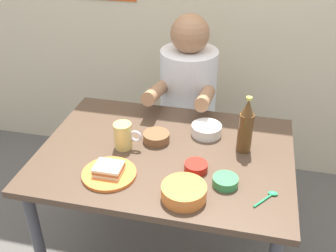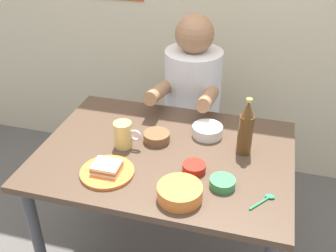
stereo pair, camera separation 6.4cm
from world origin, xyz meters
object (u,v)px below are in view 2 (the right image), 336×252
at_px(sandwich, 107,167).
at_px(condiment_bowl_brown, 157,136).
at_px(stool, 191,146).
at_px(beer_bottle, 246,129).
at_px(beer_mug, 124,135).
at_px(plate_orange, 107,172).
at_px(dining_table, 165,168).
at_px(person_seated, 192,86).

height_order(sandwich, condiment_bowl_brown, sandwich).
distance_m(stool, beer_bottle, 0.82).
distance_m(beer_mug, condiment_bowl_brown, 0.15).
relative_size(stool, plate_orange, 2.05).
xyz_separation_m(dining_table, condiment_bowl_brown, (-0.06, 0.07, 0.12)).
relative_size(plate_orange, beer_bottle, 0.84).
xyz_separation_m(plate_orange, condiment_bowl_brown, (0.12, 0.28, 0.02)).
relative_size(dining_table, sandwich, 10.00).
distance_m(beer_mug, beer_bottle, 0.53).
xyz_separation_m(beer_mug, beer_bottle, (0.52, 0.10, 0.06)).
height_order(dining_table, person_seated, person_seated).
distance_m(stool, sandwich, 0.96).
bearing_deg(condiment_bowl_brown, beer_bottle, 2.55).
relative_size(dining_table, beer_mug, 8.73).
relative_size(stool, beer_mug, 3.57).
height_order(dining_table, condiment_bowl_brown, condiment_bowl_brown).
bearing_deg(beer_bottle, dining_table, -165.37).
bearing_deg(person_seated, plate_orange, -101.51).
bearing_deg(beer_mug, condiment_bowl_brown, 31.83).
xyz_separation_m(person_seated, plate_orange, (-0.17, -0.83, -0.02)).
relative_size(person_seated, beer_bottle, 2.75).
height_order(person_seated, sandwich, person_seated).
bearing_deg(sandwich, stool, 78.64).
xyz_separation_m(beer_bottle, condiment_bowl_brown, (-0.39, -0.02, -0.10)).
distance_m(plate_orange, beer_mug, 0.21).
relative_size(person_seated, plate_orange, 3.27).
bearing_deg(beer_bottle, plate_orange, -149.77).
bearing_deg(sandwich, condiment_bowl_brown, 66.24).
relative_size(sandwich, condiment_bowl_brown, 0.92).
xyz_separation_m(person_seated, condiment_bowl_brown, (-0.05, -0.55, -0.00)).
bearing_deg(stool, dining_table, -88.79).
relative_size(sandwich, beer_bottle, 0.42).
height_order(plate_orange, beer_mug, beer_mug).
relative_size(stool, person_seated, 0.63).
bearing_deg(beer_bottle, stool, 122.37).
bearing_deg(plate_orange, beer_bottle, 30.23).
bearing_deg(plate_orange, person_seated, 78.49).
bearing_deg(stool, sandwich, -101.36).
bearing_deg(dining_table, beer_bottle, 14.63).
xyz_separation_m(sandwich, beer_bottle, (0.51, 0.30, 0.09)).
xyz_separation_m(plate_orange, beer_bottle, (0.51, 0.30, 0.11)).
bearing_deg(condiment_bowl_brown, dining_table, -49.73).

